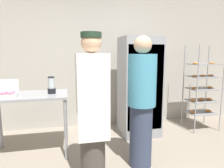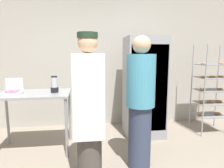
{
  "view_description": "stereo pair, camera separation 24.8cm",
  "coord_description": "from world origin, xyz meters",
  "px_view_note": "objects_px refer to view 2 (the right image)",
  "views": [
    {
      "loc": [
        -0.66,
        -1.93,
        1.51
      ],
      "look_at": [
        -0.06,
        0.74,
        1.09
      ],
      "focal_mm": 32.0,
      "sensor_mm": 36.0,
      "label": 1
    },
    {
      "loc": [
        -0.41,
        -1.98,
        1.51
      ],
      "look_at": [
        -0.06,
        0.74,
        1.09
      ],
      "focal_mm": 32.0,
      "sensor_mm": 36.0,
      "label": 2
    }
  ],
  "objects_px": {
    "person_customer": "(140,103)",
    "baking_rack": "(211,91)",
    "refrigerator": "(144,87)",
    "person_baker": "(89,105)",
    "donut_box": "(13,92)",
    "blender_pitcher": "(54,85)"
  },
  "relations": [
    {
      "from": "refrigerator",
      "to": "blender_pitcher",
      "type": "height_order",
      "value": "refrigerator"
    },
    {
      "from": "refrigerator",
      "to": "person_customer",
      "type": "distance_m",
      "value": 1.12
    },
    {
      "from": "person_customer",
      "to": "refrigerator",
      "type": "bearing_deg",
      "value": 71.09
    },
    {
      "from": "donut_box",
      "to": "person_customer",
      "type": "xyz_separation_m",
      "value": [
        1.73,
        -0.52,
        -0.08
      ]
    },
    {
      "from": "baking_rack",
      "to": "blender_pitcher",
      "type": "height_order",
      "value": "baking_rack"
    },
    {
      "from": "donut_box",
      "to": "person_baker",
      "type": "relative_size",
      "value": 0.14
    },
    {
      "from": "blender_pitcher",
      "to": "baking_rack",
      "type": "bearing_deg",
      "value": 7.45
    },
    {
      "from": "person_customer",
      "to": "baking_rack",
      "type": "bearing_deg",
      "value": 31.69
    },
    {
      "from": "refrigerator",
      "to": "donut_box",
      "type": "xyz_separation_m",
      "value": [
        -2.09,
        -0.54,
        0.06
      ]
    },
    {
      "from": "donut_box",
      "to": "blender_pitcher",
      "type": "relative_size",
      "value": 0.96
    },
    {
      "from": "blender_pitcher",
      "to": "refrigerator",
      "type": "bearing_deg",
      "value": 14.57
    },
    {
      "from": "blender_pitcher",
      "to": "person_customer",
      "type": "relative_size",
      "value": 0.15
    },
    {
      "from": "refrigerator",
      "to": "person_baker",
      "type": "bearing_deg",
      "value": -130.48
    },
    {
      "from": "person_baker",
      "to": "refrigerator",
      "type": "bearing_deg",
      "value": 49.52
    },
    {
      "from": "refrigerator",
      "to": "baking_rack",
      "type": "distance_m",
      "value": 1.32
    },
    {
      "from": "donut_box",
      "to": "blender_pitcher",
      "type": "distance_m",
      "value": 0.58
    },
    {
      "from": "baking_rack",
      "to": "donut_box",
      "type": "bearing_deg",
      "value": -171.39
    },
    {
      "from": "person_customer",
      "to": "person_baker",
      "type": "bearing_deg",
      "value": -168.03
    },
    {
      "from": "refrigerator",
      "to": "person_baker",
      "type": "height_order",
      "value": "refrigerator"
    },
    {
      "from": "baking_rack",
      "to": "blender_pitcher",
      "type": "bearing_deg",
      "value": -172.55
    },
    {
      "from": "donut_box",
      "to": "person_baker",
      "type": "bearing_deg",
      "value": -31.69
    },
    {
      "from": "blender_pitcher",
      "to": "person_baker",
      "type": "xyz_separation_m",
      "value": [
        0.51,
        -0.8,
        -0.12
      ]
    }
  ]
}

